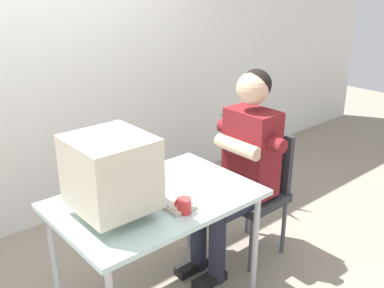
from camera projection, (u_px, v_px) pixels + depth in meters
wall_back at (76, 29)px, 3.33m from camera, size 8.00×0.10×3.00m
desk at (157, 206)px, 2.46m from camera, size 1.12×0.75×0.73m
crt_monitor at (112, 172)px, 2.16m from camera, size 0.38×0.40×0.43m
keyboard at (161, 195)px, 2.42m from camera, size 0.15×0.46×0.03m
office_chair at (258, 186)px, 3.06m from camera, size 0.40×0.40×0.89m
person_seated at (241, 163)px, 2.87m from camera, size 0.68×0.54×1.34m
potted_plant at (246, 165)px, 3.79m from camera, size 0.62×0.56×0.87m
desk_mug at (184, 205)px, 2.26m from camera, size 0.08×0.09×0.08m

